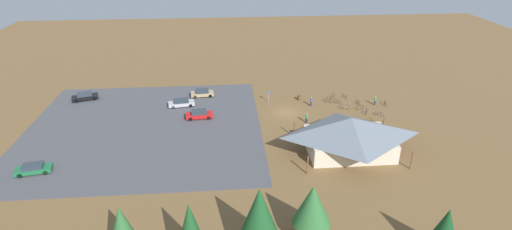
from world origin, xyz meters
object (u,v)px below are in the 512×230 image
at_px(pine_east, 190,225).
at_px(bicycle_silver_by_bin, 345,122).
at_px(trash_bin, 299,98).
at_px(pine_far_west, 312,205).
at_px(pine_center, 446,226).
at_px(car_red_far_end, 199,114).
at_px(bicycle_teal_near_sign, 332,97).
at_px(visitor_near_lot, 307,118).
at_px(bicycle_white_yard_front, 345,107).
at_px(bicycle_blue_lone_east, 379,114).
at_px(bicycle_purple_mid_cluster, 366,112).
at_px(pine_midwest, 122,229).
at_px(pine_west, 259,213).
at_px(visitor_by_pavilion, 375,100).
at_px(car_silver_end_stall, 181,103).
at_px(visitor_at_bikes, 311,101).
at_px(bicycle_teal_front_row, 337,102).
at_px(bicycle_black_yard_left, 385,104).
at_px(car_green_mid_lot, 33,169).
at_px(car_black_aisle_side, 85,96).
at_px(lot_sign, 269,95).
at_px(bike_pavilion, 350,133).
at_px(car_tan_near_entry, 202,93).
at_px(bicycle_yellow_yard_center, 372,121).
at_px(bicycle_black_edge_south, 358,102).
at_px(bicycle_orange_yard_right, 360,108).
at_px(bicycle_red_lone_west, 328,101).

relative_size(pine_east, bicycle_silver_by_bin, 5.07).
bearing_deg(trash_bin, pine_far_west, 81.47).
xyz_separation_m(pine_center, car_red_far_end, (24.99, -33.33, -3.07)).
relative_size(bicycle_teal_near_sign, visitor_near_lot, 0.74).
distance_m(bicycle_white_yard_front, bicycle_teal_near_sign, 4.99).
relative_size(pine_center, bicycle_blue_lone_east, 4.34).
bearing_deg(bicycle_purple_mid_cluster, pine_midwest, 42.59).
bearing_deg(pine_west, visitor_near_lot, -110.29).
bearing_deg(bicycle_silver_by_bin, visitor_by_pavilion, -136.67).
bearing_deg(pine_center, car_silver_end_stall, -53.55).
height_order(bicycle_white_yard_front, visitor_at_bikes, visitor_at_bikes).
relative_size(bicycle_silver_by_bin, visitor_by_pavilion, 0.89).
relative_size(bicycle_teal_front_row, bicycle_black_yard_left, 0.78).
height_order(car_green_mid_lot, visitor_near_lot, visitor_near_lot).
distance_m(bicycle_black_yard_left, visitor_by_pavilion, 1.89).
bearing_deg(bicycle_white_yard_front, car_black_aisle_side, -9.63).
bearing_deg(bicycle_white_yard_front, pine_west, 61.03).
relative_size(pine_west, car_green_mid_lot, 1.66).
bearing_deg(lot_sign, bicycle_purple_mid_cluster, 158.14).
distance_m(car_green_mid_lot, car_red_far_end, 25.74).
height_order(bike_pavilion, lot_sign, bike_pavilion).
height_order(bicycle_white_yard_front, car_silver_end_stall, car_silver_end_stall).
height_order(trash_bin, car_tan_near_entry, car_tan_near_entry).
bearing_deg(bicycle_yellow_yard_center, car_tan_near_entry, -25.60).
distance_m(bicycle_purple_mid_cluster, visitor_near_lot, 11.29).
distance_m(trash_bin, lot_sign, 5.87).
bearing_deg(visitor_at_bikes, car_red_far_end, 9.81).
relative_size(lot_sign, bicycle_yellow_yard_center, 1.33).
height_order(bicycle_white_yard_front, visitor_by_pavilion, visitor_by_pavilion).
bearing_deg(car_tan_near_entry, visitor_near_lot, 144.31).
distance_m(bicycle_black_edge_south, visitor_at_bikes, 8.66).
height_order(bicycle_yellow_yard_center, bicycle_orange_yard_right, bicycle_yellow_yard_center).
xyz_separation_m(lot_sign, car_green_mid_lot, (33.47, 20.71, -0.71)).
bearing_deg(lot_sign, car_red_far_end, 25.26).
relative_size(bike_pavilion, visitor_near_lot, 8.23).
relative_size(pine_far_west, car_silver_end_stall, 1.38).
distance_m(bicycle_purple_mid_cluster, bicycle_teal_near_sign, 8.22).
bearing_deg(pine_center, bicycle_white_yard_front, -90.94).
xyz_separation_m(pine_midwest, car_black_aisle_side, (16.26, -41.55, -3.80)).
bearing_deg(bicycle_red_lone_west, pine_east, 58.98).
xyz_separation_m(bike_pavilion, bicycle_silver_by_bin, (-1.98, -8.60, -2.69)).
relative_size(trash_bin, bicycle_silver_by_bin, 0.62).
height_order(lot_sign, car_tan_near_entry, lot_sign).
height_order(pine_center, bicycle_teal_front_row, pine_center).
bearing_deg(car_green_mid_lot, visitor_at_bikes, -155.93).
relative_size(lot_sign, pine_midwest, 0.31).
distance_m(bicycle_black_edge_south, bicycle_yellow_yard_center, 7.56).
bearing_deg(bicycle_blue_lone_east, bicycle_silver_by_bin, 21.57).
bearing_deg(trash_bin, visitor_at_bikes, 120.61).
xyz_separation_m(bicycle_silver_by_bin, visitor_near_lot, (6.14, -1.12, 0.57)).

